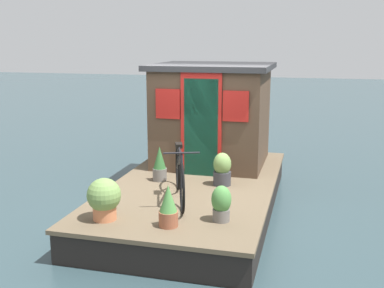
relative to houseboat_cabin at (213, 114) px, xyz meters
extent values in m
plane|color=#2D4247|center=(-1.35, 0.00, -1.45)|extent=(60.00, 60.00, 0.00)
cube|color=brown|center=(-1.35, 0.00, -0.99)|extent=(4.93, 2.62, 0.06)
cube|color=black|center=(-1.35, 0.00, -1.23)|extent=(4.83, 2.57, 0.43)
cube|color=#4C3828|center=(0.01, 0.00, -0.06)|extent=(1.84, 1.99, 1.80)
cube|color=#28282B|center=(0.01, 0.00, 0.89)|extent=(2.04, 2.19, 0.10)
cube|color=#144733|center=(-0.93, 0.00, -0.11)|extent=(0.04, 0.60, 1.70)
cube|color=red|center=(-0.94, 0.00, -0.06)|extent=(0.03, 0.72, 1.80)
cube|color=red|center=(-0.93, -0.60, 0.29)|extent=(0.03, 0.44, 0.52)
cube|color=red|center=(-0.93, 0.60, 0.29)|extent=(0.03, 0.44, 0.52)
torus|color=black|center=(-2.78, -0.18, -0.61)|extent=(0.67, 0.27, 0.70)
torus|color=black|center=(-1.78, 0.17, -0.61)|extent=(0.67, 0.27, 0.70)
cylinder|color=black|center=(-2.24, 0.01, -0.39)|extent=(0.94, 0.37, 0.48)
cylinder|color=black|center=(-2.40, -0.05, -0.18)|extent=(0.61, 0.24, 0.07)
cylinder|color=black|center=(-1.94, 0.12, -0.40)|extent=(0.36, 0.16, 0.44)
cylinder|color=black|center=(-2.74, -0.17, -0.39)|extent=(0.13, 0.07, 0.46)
cube|color=black|center=(-2.10, 0.06, -0.17)|extent=(0.22, 0.16, 0.06)
cylinder|color=black|center=(-2.70, -0.15, -0.13)|extent=(0.19, 0.48, 0.02)
cylinder|color=slate|center=(-1.41, 0.60, -0.86)|extent=(0.24, 0.24, 0.21)
cone|color=#2D602D|center=(-1.41, 0.60, -0.56)|extent=(0.21, 0.21, 0.38)
cylinder|color=slate|center=(-2.94, -0.76, -0.88)|extent=(0.23, 0.23, 0.17)
ellipsoid|color=#4C8942|center=(-2.94, -0.76, -0.67)|extent=(0.26, 0.26, 0.37)
cylinder|color=#C6754C|center=(-3.28, 0.75, -0.87)|extent=(0.31, 0.31, 0.18)
sphere|color=#70934C|center=(-3.28, 0.75, -0.62)|extent=(0.45, 0.45, 0.45)
cylinder|color=#935138|center=(-3.29, -0.14, -0.86)|extent=(0.25, 0.25, 0.20)
cone|color=#4C8942|center=(-3.29, -0.14, -0.59)|extent=(0.23, 0.23, 0.35)
cylinder|color=#38383D|center=(-1.39, -0.47, -0.85)|extent=(0.29, 0.29, 0.23)
ellipsoid|color=#70934C|center=(-1.39, -0.47, -0.60)|extent=(0.29, 0.29, 0.37)
camera|label=1|loc=(-8.65, -1.86, 1.36)|focal=43.73mm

